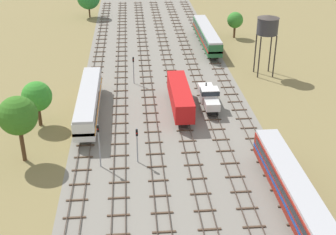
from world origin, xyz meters
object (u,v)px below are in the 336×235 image
(passenger_coach_right_nearest, at_px, (295,192))
(signal_post_near, at_px, (133,67))
(passenger_coach_right_far, at_px, (207,34))
(signal_post_nearest, at_px, (137,141))
(water_tower, at_px, (268,26))
(diesel_railcar_far_left_near, at_px, (89,100))
(shunter_loco_centre_right_midfar, at_px, (209,96))
(signal_post_mid, at_px, (99,141))
(freight_boxcar_centre_mid, at_px, (180,96))

(passenger_coach_right_nearest, xyz_separation_m, signal_post_near, (-15.99, 37.11, 0.56))
(passenger_coach_right_far, distance_m, signal_post_nearest, 48.58)
(passenger_coach_right_nearest, xyz_separation_m, water_tower, (7.75, 39.62, 6.51))
(diesel_railcar_far_left_near, bearing_deg, shunter_loco_centre_right_midfar, 4.48)
(shunter_loco_centre_right_midfar, height_order, passenger_coach_right_far, passenger_coach_right_far)
(diesel_railcar_far_left_near, relative_size, signal_post_nearest, 4.28)
(water_tower, bearing_deg, passenger_coach_right_far, 113.91)
(water_tower, xyz_separation_m, signal_post_mid, (-28.32, -28.97, -5.43))
(shunter_loco_centre_right_midfar, relative_size, water_tower, 0.77)
(water_tower, bearing_deg, diesel_railcar_far_left_near, -154.33)
(passenger_coach_right_nearest, relative_size, passenger_coach_right_far, 1.00)
(shunter_loco_centre_right_midfar, relative_size, signal_post_near, 1.70)
(diesel_railcar_far_left_near, bearing_deg, freight_boxcar_centre_mid, 3.43)
(diesel_railcar_far_left_near, distance_m, freight_boxcar_centre_mid, 13.74)
(passenger_coach_right_nearest, height_order, shunter_loco_centre_right_midfar, passenger_coach_right_nearest)
(diesel_railcar_far_left_near, xyz_separation_m, shunter_loco_centre_right_midfar, (18.28, 1.43, -0.59))
(signal_post_near, bearing_deg, signal_post_mid, -99.80)
(diesel_railcar_far_left_near, relative_size, signal_post_near, 4.13)
(diesel_railcar_far_left_near, distance_m, water_tower, 34.57)
(passenger_coach_right_nearest, relative_size, signal_post_nearest, 4.59)
(diesel_railcar_far_left_near, height_order, passenger_coach_right_far, same)
(signal_post_nearest, bearing_deg, passenger_coach_right_far, 70.78)
(shunter_loco_centre_right_midfar, xyz_separation_m, signal_post_nearest, (-11.42, -15.10, 1.07))
(passenger_coach_right_nearest, height_order, diesel_railcar_far_left_near, same)
(freight_boxcar_centre_mid, height_order, signal_post_near, signal_post_near)
(water_tower, bearing_deg, passenger_coach_right_nearest, -101.07)
(passenger_coach_right_nearest, height_order, water_tower, water_tower)
(freight_boxcar_centre_mid, bearing_deg, diesel_railcar_far_left_near, -176.57)
(passenger_coach_right_nearest, distance_m, signal_post_near, 40.41)
(shunter_loco_centre_right_midfar, bearing_deg, water_tower, 47.13)
(freight_boxcar_centre_mid, bearing_deg, shunter_loco_centre_right_midfar, 7.62)
(passenger_coach_right_far, xyz_separation_m, signal_post_nearest, (-15.99, -45.87, 0.46))
(shunter_loco_centre_right_midfar, xyz_separation_m, signal_post_mid, (-15.99, -15.70, 1.68))
(signal_post_mid, bearing_deg, diesel_railcar_far_left_near, 99.10)
(passenger_coach_right_nearest, bearing_deg, water_tower, 78.93)
(passenger_coach_right_far, bearing_deg, diesel_railcar_far_left_near, -125.36)
(freight_boxcar_centre_mid, xyz_separation_m, passenger_coach_right_far, (9.13, 31.37, 0.16))
(water_tower, distance_m, signal_post_nearest, 37.49)
(freight_boxcar_centre_mid, xyz_separation_m, signal_post_mid, (-11.43, -15.09, 1.24))
(shunter_loco_centre_right_midfar, distance_m, passenger_coach_right_far, 31.11)
(freight_boxcar_centre_mid, height_order, signal_post_nearest, signal_post_nearest)
(passenger_coach_right_nearest, bearing_deg, shunter_loco_centre_right_midfar, 99.84)
(water_tower, bearing_deg, freight_boxcar_centre_mid, -140.57)
(water_tower, relative_size, signal_post_nearest, 2.30)
(passenger_coach_right_nearest, relative_size, shunter_loco_centre_right_midfar, 2.60)
(freight_boxcar_centre_mid, xyz_separation_m, signal_post_nearest, (-6.86, -14.49, 0.63))
(passenger_coach_right_far, xyz_separation_m, signal_post_near, (-15.99, -20.00, 0.56))
(freight_boxcar_centre_mid, distance_m, shunter_loco_centre_right_midfar, 4.62)
(signal_post_near, height_order, signal_post_mid, signal_post_mid)
(passenger_coach_right_nearest, distance_m, water_tower, 40.90)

